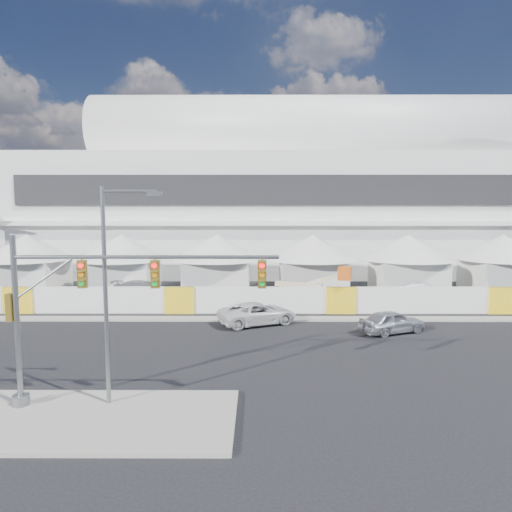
{
  "coord_description": "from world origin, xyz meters",
  "views": [
    {
      "loc": [
        -0.2,
        -18.88,
        7.63
      ],
      "look_at": [
        -0.3,
        10.0,
        4.75
      ],
      "focal_mm": 32.0,
      "sensor_mm": 36.0,
      "label": 1
    }
  ],
  "objects_px": {
    "lot_car_a": "(425,293)",
    "traffic_mast": "(78,310)",
    "boom_lift": "(292,297)",
    "pickup_curb": "(258,313)",
    "streetlight_median": "(111,281)",
    "lot_car_c": "(143,290)",
    "sedan_silver": "(392,322)"
  },
  "relations": [
    {
      "from": "lot_car_a",
      "to": "traffic_mast",
      "type": "relative_size",
      "value": 0.46
    },
    {
      "from": "lot_car_a",
      "to": "boom_lift",
      "type": "relative_size",
      "value": 0.66
    },
    {
      "from": "pickup_curb",
      "to": "streetlight_median",
      "type": "xyz_separation_m",
      "value": [
        -5.6,
        -12.98,
        4.23
      ]
    },
    {
      "from": "traffic_mast",
      "to": "boom_lift",
      "type": "distance_m",
      "value": 20.58
    },
    {
      "from": "streetlight_median",
      "to": "boom_lift",
      "type": "bearing_deg",
      "value": 64.97
    },
    {
      "from": "streetlight_median",
      "to": "traffic_mast",
      "type": "bearing_deg",
      "value": -169.23
    },
    {
      "from": "lot_car_c",
      "to": "streetlight_median",
      "type": "distance_m",
      "value": 22.42
    },
    {
      "from": "pickup_curb",
      "to": "lot_car_a",
      "type": "relative_size",
      "value": 1.12
    },
    {
      "from": "traffic_mast",
      "to": "boom_lift",
      "type": "bearing_deg",
      "value": 62.16
    },
    {
      "from": "sedan_silver",
      "to": "traffic_mast",
      "type": "distance_m",
      "value": 19.04
    },
    {
      "from": "lot_car_a",
      "to": "traffic_mast",
      "type": "height_order",
      "value": "traffic_mast"
    },
    {
      "from": "boom_lift",
      "to": "sedan_silver",
      "type": "bearing_deg",
      "value": -28.61
    },
    {
      "from": "pickup_curb",
      "to": "lot_car_a",
      "type": "distance_m",
      "value": 15.78
    },
    {
      "from": "pickup_curb",
      "to": "lot_car_a",
      "type": "xyz_separation_m",
      "value": [
        13.96,
        7.36,
        0.04
      ]
    },
    {
      "from": "lot_car_c",
      "to": "boom_lift",
      "type": "xyz_separation_m",
      "value": [
        12.63,
        -3.81,
        0.16
      ]
    },
    {
      "from": "traffic_mast",
      "to": "streetlight_median",
      "type": "xyz_separation_m",
      "value": [
        1.21,
        0.23,
        1.06
      ]
    },
    {
      "from": "lot_car_a",
      "to": "streetlight_median",
      "type": "xyz_separation_m",
      "value": [
        -19.56,
        -20.34,
        4.19
      ]
    },
    {
      "from": "sedan_silver",
      "to": "streetlight_median",
      "type": "distance_m",
      "value": 18.17
    },
    {
      "from": "pickup_curb",
      "to": "traffic_mast",
      "type": "xyz_separation_m",
      "value": [
        -6.81,
        -13.21,
        3.16
      ]
    },
    {
      "from": "pickup_curb",
      "to": "streetlight_median",
      "type": "distance_m",
      "value": 14.75
    },
    {
      "from": "streetlight_median",
      "to": "boom_lift",
      "type": "relative_size",
      "value": 1.16
    },
    {
      "from": "pickup_curb",
      "to": "traffic_mast",
      "type": "relative_size",
      "value": 0.52
    },
    {
      "from": "streetlight_median",
      "to": "boom_lift",
      "type": "xyz_separation_m",
      "value": [
        8.3,
        17.78,
        -4.02
      ]
    },
    {
      "from": "lot_car_a",
      "to": "lot_car_c",
      "type": "distance_m",
      "value": 23.92
    },
    {
      "from": "lot_car_c",
      "to": "streetlight_median",
      "type": "relative_size",
      "value": 0.65
    },
    {
      "from": "lot_car_a",
      "to": "streetlight_median",
      "type": "relative_size",
      "value": 0.57
    },
    {
      "from": "lot_car_c",
      "to": "streetlight_median",
      "type": "xyz_separation_m",
      "value": [
        4.33,
        -21.59,
        4.18
      ]
    },
    {
      "from": "lot_car_a",
      "to": "sedan_silver",
      "type": "bearing_deg",
      "value": 170.18
    },
    {
      "from": "pickup_curb",
      "to": "boom_lift",
      "type": "distance_m",
      "value": 5.52
    },
    {
      "from": "traffic_mast",
      "to": "boom_lift",
      "type": "height_order",
      "value": "traffic_mast"
    },
    {
      "from": "lot_car_a",
      "to": "boom_lift",
      "type": "distance_m",
      "value": 11.55
    },
    {
      "from": "traffic_mast",
      "to": "sedan_silver",
      "type": "bearing_deg",
      "value": 35.94
    }
  ]
}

